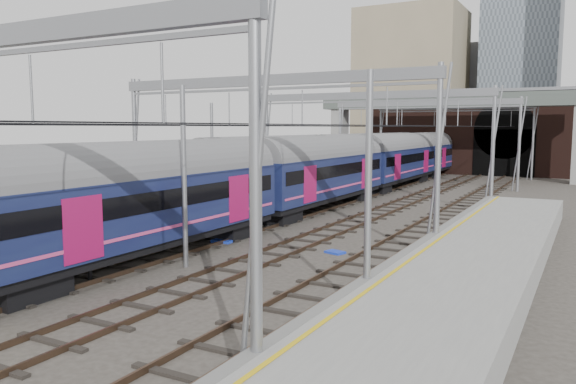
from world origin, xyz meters
The scene contains 15 objects.
ground centered at (0.00, 0.00, 0.00)m, with size 160.00×160.00×0.00m, color #38332D.
platform_left centered at (-10.18, 2.50, 0.55)m, with size 4.32×55.00×1.12m.
platform_right centered at (10.18, -1.50, 0.55)m, with size 4.32×47.00×1.12m.
tracks centered at (0.00, 15.00, 0.02)m, with size 14.40×80.00×0.22m.
overhead_line centered at (0.00, 21.49, 6.57)m, with size 16.80×80.00×8.00m.
retaining_wall centered at (1.40, 51.93, 4.33)m, with size 28.00×2.75×9.00m.
overbridge centered at (0.00, 46.00, 7.27)m, with size 28.00×3.00×9.25m.
city_skyline centered at (2.73, 70.48, 17.09)m, with size 37.50×27.50×60.00m.
train_main centered at (-2.00, 26.77, 2.52)m, with size 2.85×65.97×4.89m.
train_second centered at (-6.00, 42.86, 2.50)m, with size 2.82×65.24×4.85m.
signal_near_left centered at (-5.92, 1.17, 2.82)m, with size 0.35×0.45×4.41m.
signal_near_centre centered at (-1.58, -1.39, 2.97)m, with size 0.38×0.46×4.69m.
equip_cover_a centered at (-2.02, -2.87, 0.05)m, with size 0.93×0.66×0.11m, color #1A37C6.
equip_cover_b centered at (-1.50, 6.62, 0.06)m, with size 0.97×0.68×0.11m, color #1A37C6.
equip_cover_c centered at (4.14, 6.99, 0.05)m, with size 0.79×0.56×0.09m, color #1A37C6.
Camera 1 is at (13.72, -14.87, 5.41)m, focal length 35.00 mm.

